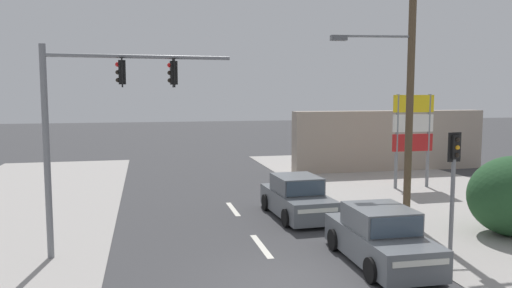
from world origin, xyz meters
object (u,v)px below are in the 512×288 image
object	(u,v)px
pedestal_signal_right_kerb	(454,172)
shopping_plaza_sign	(413,128)
sedan_oncoming_near	(297,198)
sedan_crossing_left	(380,238)
utility_pole_midground_right	(406,85)
traffic_signal_mast	(94,112)

from	to	relation	value
pedestal_signal_right_kerb	shopping_plaza_sign	world-z (taller)	shopping_plaza_sign
sedan_oncoming_near	sedan_crossing_left	size ratio (longest dim) A/B	1.01
utility_pole_midground_right	sedan_crossing_left	size ratio (longest dim) A/B	2.16
utility_pole_midground_right	sedan_oncoming_near	bearing A→B (deg)	154.56
utility_pole_midground_right	traffic_signal_mast	size ratio (longest dim) A/B	1.53
pedestal_signal_right_kerb	sedan_oncoming_near	world-z (taller)	pedestal_signal_right_kerb
shopping_plaza_sign	sedan_oncoming_near	xyz separation A→B (m)	(-7.21, -4.24, -2.28)
utility_pole_midground_right	sedan_oncoming_near	size ratio (longest dim) A/B	2.14
utility_pole_midground_right	shopping_plaza_sign	world-z (taller)	utility_pole_midground_right
traffic_signal_mast	sedan_oncoming_near	xyz separation A→B (m)	(6.93, 3.02, -3.44)
pedestal_signal_right_kerb	sedan_crossing_left	size ratio (longest dim) A/B	0.84
shopping_plaza_sign	sedan_crossing_left	world-z (taller)	shopping_plaza_sign
utility_pole_midground_right	sedan_crossing_left	xyz separation A→B (m)	(-2.78, -3.79, -4.25)
sedan_crossing_left	sedan_oncoming_near	bearing A→B (deg)	97.29
pedestal_signal_right_kerb	sedan_oncoming_near	size ratio (longest dim) A/B	0.83
pedestal_signal_right_kerb	shopping_plaza_sign	bearing A→B (deg)	66.18
utility_pole_midground_right	shopping_plaza_sign	bearing A→B (deg)	57.68
shopping_plaza_sign	sedan_oncoming_near	distance (m)	8.67
traffic_signal_mast	pedestal_signal_right_kerb	world-z (taller)	traffic_signal_mast
traffic_signal_mast	shopping_plaza_sign	distance (m)	15.93
shopping_plaza_sign	traffic_signal_mast	bearing A→B (deg)	-152.83
utility_pole_midground_right	pedestal_signal_right_kerb	size ratio (longest dim) A/B	2.58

